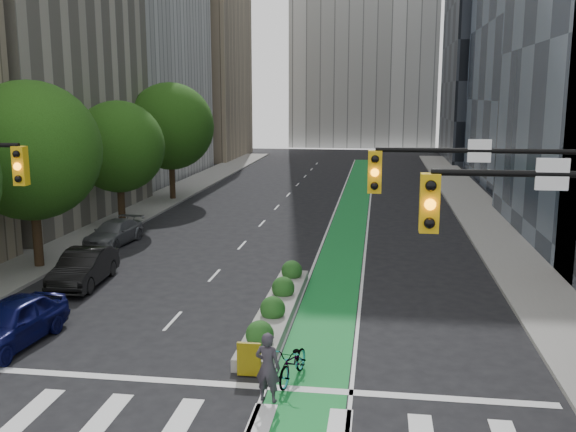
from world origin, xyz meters
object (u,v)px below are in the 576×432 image
(cyclist, at_px, (268,367))
(parked_car_left_near, at_px, (10,323))
(parked_car_left_mid, at_px, (84,268))
(median_planter, at_px, (277,307))
(parked_car_left_far, at_px, (114,233))
(bicycle, at_px, (293,362))

(cyclist, height_order, parked_car_left_near, cyclist)
(cyclist, height_order, parked_car_left_mid, cyclist)
(median_planter, distance_m, parked_car_left_far, 14.77)
(cyclist, bearing_deg, bicycle, -96.66)
(median_planter, distance_m, cyclist, 6.71)
(parked_car_left_near, distance_m, parked_car_left_mid, 6.80)
(median_planter, xyz_separation_m, cyclist, (0.80, -6.64, 0.60))
(cyclist, xyz_separation_m, parked_car_left_mid, (-9.70, 9.40, -0.20))
(parked_car_left_near, bearing_deg, cyclist, -11.74)
(cyclist, relative_size, parked_car_left_far, 0.43)
(median_planter, relative_size, parked_car_left_far, 2.29)
(median_planter, distance_m, parked_car_left_mid, 9.33)
(bicycle, height_order, parked_car_left_near, parked_car_left_near)
(parked_car_left_near, relative_size, parked_car_left_mid, 1.00)
(parked_car_left_far, bearing_deg, bicycle, -46.65)
(parked_car_left_near, bearing_deg, bicycle, -2.91)
(parked_car_left_far, bearing_deg, parked_car_left_near, -74.52)
(median_planter, relative_size, cyclist, 5.28)
(cyclist, distance_m, parked_car_left_mid, 13.51)
(median_planter, relative_size, bicycle, 5.04)
(cyclist, height_order, parked_car_left_far, cyclist)
(median_planter, xyz_separation_m, parked_car_left_far, (-10.70, 10.18, 0.28))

